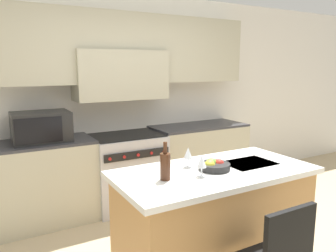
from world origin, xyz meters
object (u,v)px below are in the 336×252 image
object	(u,v)px
range_stove	(127,170)
wine_bottle	(165,166)
fruit_bowl	(214,166)
wine_glass_far	(188,154)
microwave	(41,127)
wine_glass_near	(202,162)

from	to	relation	value
range_stove	wine_bottle	world-z (taller)	wine_bottle
range_stove	fruit_bowl	bearing A→B (deg)	-87.70
fruit_bowl	wine_bottle	bearing A→B (deg)	-177.72
wine_bottle	range_stove	bearing A→B (deg)	77.17
range_stove	wine_glass_far	xyz separation A→B (m)	(-0.08, -1.54, 0.59)
fruit_bowl	wine_glass_far	bearing A→B (deg)	132.79
range_stove	wine_glass_far	world-z (taller)	wine_glass_far
wine_bottle	wine_glass_far	xyz separation A→B (m)	(0.31, 0.18, 0.01)
wine_glass_far	fruit_bowl	bearing A→B (deg)	-47.21
microwave	wine_bottle	distance (m)	1.83
microwave	wine_glass_far	distance (m)	1.80
range_stove	wine_bottle	bearing A→B (deg)	-102.83
wine_bottle	wine_glass_near	distance (m)	0.28
wine_glass_near	wine_glass_far	size ratio (longest dim) A/B	1.00
microwave	wine_glass_near	distance (m)	2.00
microwave	fruit_bowl	bearing A→B (deg)	-58.43
microwave	fruit_bowl	xyz separation A→B (m)	(1.05, -1.71, -0.14)
microwave	wine_glass_near	world-z (taller)	microwave
wine_glass_near	fruit_bowl	size ratio (longest dim) A/B	0.67
wine_glass_near	fruit_bowl	bearing A→B (deg)	26.40
wine_glass_far	microwave	bearing A→B (deg)	120.24
wine_bottle	fruit_bowl	size ratio (longest dim) A/B	1.13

